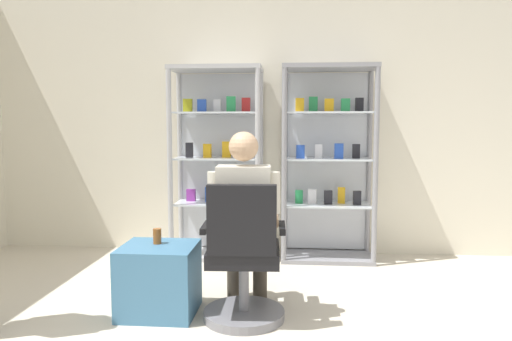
# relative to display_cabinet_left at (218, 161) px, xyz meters

# --- Properties ---
(back_wall) EXTENTS (6.00, 0.10, 2.70)m
(back_wall) POSITION_rel_display_cabinet_left_xyz_m (0.55, 0.24, 0.39)
(back_wall) COLOR silver
(back_wall) RESTS_ON ground
(display_cabinet_left) EXTENTS (0.90, 0.45, 1.90)m
(display_cabinet_left) POSITION_rel_display_cabinet_left_xyz_m (0.00, 0.00, 0.00)
(display_cabinet_left) COLOR #B7B7BC
(display_cabinet_left) RESTS_ON ground
(display_cabinet_right) EXTENTS (0.90, 0.45, 1.90)m
(display_cabinet_right) POSITION_rel_display_cabinet_left_xyz_m (1.10, -0.00, 0.00)
(display_cabinet_right) COLOR gray
(display_cabinet_right) RESTS_ON ground
(office_chair) EXTENTS (0.57, 0.56, 0.96)m
(office_chair) POSITION_rel_display_cabinet_left_xyz_m (0.44, -1.62, -0.57)
(office_chair) COLOR slate
(office_chair) RESTS_ON ground
(seated_shopkeeper) EXTENTS (0.50, 0.58, 1.29)m
(seated_shopkeeper) POSITION_rel_display_cabinet_left_xyz_m (0.43, -1.46, -0.25)
(seated_shopkeeper) COLOR #3F382D
(seated_shopkeeper) RESTS_ON ground
(storage_crate) EXTENTS (0.52, 0.46, 0.49)m
(storage_crate) POSITION_rel_display_cabinet_left_xyz_m (-0.18, -1.52, -0.72)
(storage_crate) COLOR teal
(storage_crate) RESTS_ON ground
(tea_glass) EXTENTS (0.06, 0.06, 0.11)m
(tea_glass) POSITION_rel_display_cabinet_left_xyz_m (-0.20, -1.47, -0.42)
(tea_glass) COLOR brown
(tea_glass) RESTS_ON storage_crate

